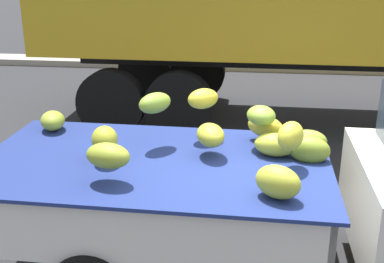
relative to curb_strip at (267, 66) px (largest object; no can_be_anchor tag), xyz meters
The scene contains 1 object.
curb_strip is the anchor object (origin of this frame).
Camera 1 is at (-0.36, -3.88, 2.70)m, focal length 46.09 mm.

